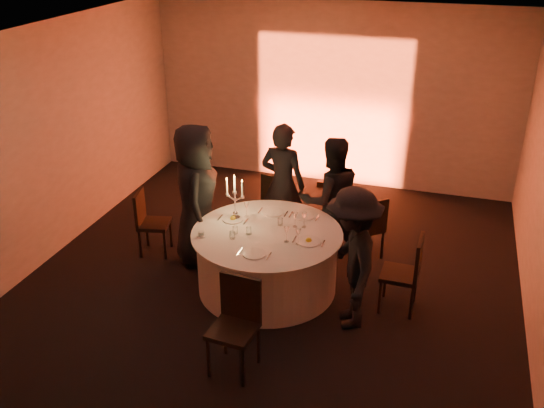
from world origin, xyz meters
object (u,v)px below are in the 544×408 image
(guest_back_right, at_px, (331,200))
(guest_left, at_px, (196,195))
(candelabra, at_px, (235,203))
(chair_left, at_px, (148,219))
(coffee_cup, at_px, (201,234))
(chair_back_right, at_px, (369,225))
(chair_front, at_px, (236,319))
(guest_back_left, at_px, (283,184))
(chair_back_left, at_px, (277,199))
(guest_right, at_px, (352,259))
(chair_right, at_px, (407,270))
(banquet_table, at_px, (267,260))

(guest_back_right, bearing_deg, guest_left, -11.62)
(guest_back_right, distance_m, candelabra, 1.27)
(chair_left, distance_m, coffee_cup, 1.31)
(coffee_cup, bearing_deg, chair_back_right, 38.52)
(chair_back_right, height_order, chair_front, chair_front)
(guest_back_left, xyz_separation_m, guest_back_right, (0.72, -0.26, -0.01))
(chair_back_left, bearing_deg, coffee_cup, 89.77)
(guest_left, height_order, guest_back_left, guest_left)
(chair_front, relative_size, guest_left, 0.53)
(candelabra, bearing_deg, chair_back_right, 28.51)
(guest_back_left, height_order, candelabra, guest_back_left)
(chair_back_right, height_order, guest_back_right, guest_back_right)
(chair_back_left, xyz_separation_m, chair_back_right, (1.39, -0.41, -0.00))
(guest_right, xyz_separation_m, coffee_cup, (-1.79, 0.07, -0.02))
(chair_back_right, distance_m, guest_back_left, 1.28)
(chair_back_right, xyz_separation_m, chair_right, (0.59, -1.04, 0.04))
(guest_left, relative_size, candelabra, 3.22)
(chair_back_right, bearing_deg, candelabra, -13.32)
(banquet_table, xyz_separation_m, coffee_cup, (-0.70, -0.32, 0.42))
(chair_back_right, height_order, coffee_cup, chair_back_right)
(guest_back_left, xyz_separation_m, candelabra, (-0.33, -0.96, 0.11))
(chair_back_left, bearing_deg, guest_back_right, 159.76)
(chair_left, distance_m, guest_right, 2.98)
(chair_left, relative_size, chair_front, 0.90)
(guest_back_left, height_order, guest_right, guest_back_left)
(chair_back_left, distance_m, coffee_cup, 1.87)
(chair_back_right, bearing_deg, guest_right, 49.17)
(chair_back_left, bearing_deg, guest_left, 67.79)
(chair_back_left, relative_size, guest_back_right, 0.52)
(coffee_cup, bearing_deg, chair_left, 147.50)
(banquet_table, xyz_separation_m, chair_back_right, (1.06, 1.08, 0.11))
(chair_front, height_order, guest_right, guest_right)
(guest_left, xyz_separation_m, guest_right, (2.15, -0.77, -0.12))
(chair_right, bearing_deg, candelabra, -93.56)
(chair_left, xyz_separation_m, guest_right, (2.86, -0.75, 0.32))
(guest_left, relative_size, guest_back_left, 1.09)
(banquet_table, bearing_deg, chair_back_left, 102.43)
(chair_back_left, distance_m, chair_back_right, 1.45)
(chair_back_left, distance_m, guest_back_right, 1.10)
(guest_back_right, bearing_deg, chair_front, 49.34)
(chair_right, xyz_separation_m, guest_left, (-2.72, 0.34, 0.41))
(candelabra, bearing_deg, guest_right, -21.76)
(banquet_table, distance_m, guest_back_right, 1.19)
(chair_back_right, xyz_separation_m, chair_front, (-0.92, -2.52, 0.07))
(guest_left, bearing_deg, chair_left, 71.80)
(chair_back_left, relative_size, chair_front, 0.89)
(coffee_cup, bearing_deg, guest_back_left, 70.38)
(chair_left, height_order, candelabra, candelabra)
(chair_right, bearing_deg, chair_left, -93.68)
(chair_left, height_order, guest_back_right, guest_back_right)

